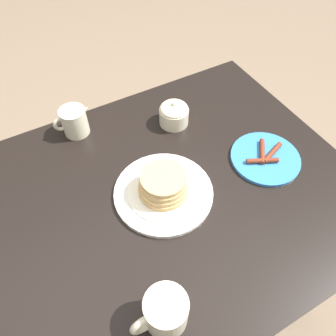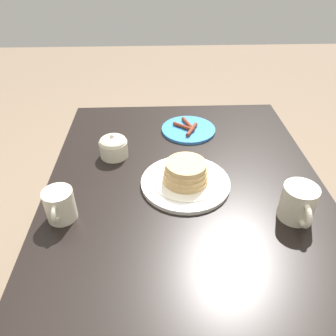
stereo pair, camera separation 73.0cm
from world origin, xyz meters
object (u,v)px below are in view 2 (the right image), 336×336
Objects in this scene: pancake_plate at (184,177)px; coffee_mug at (298,203)px; sugar_bowl at (113,146)px; side_plate_bacon at (188,129)px; creamer_pitcher at (60,204)px.

pancake_plate is 2.14× the size of coffee_mug.
pancake_plate is 0.27m from sugar_bowl.
side_plate_bacon is 2.18× the size of sugar_bowl.
pancake_plate is 0.35m from creamer_pitcher.
pancake_plate is 1.32× the size of side_plate_bacon.
pancake_plate is 0.31m from side_plate_bacon.
side_plate_bacon is 0.57m from creamer_pitcher.
coffee_mug is 1.34× the size of sugar_bowl.
sugar_bowl is (-0.28, 0.11, -0.01)m from creamer_pitcher.
side_plate_bacon is 0.51m from coffee_mug.
coffee_mug is at bearing 87.69° from creamer_pitcher.
pancake_plate is 0.31m from coffee_mug.
creamer_pitcher reaches higher than side_plate_bacon.
creamer_pitcher is 1.27× the size of sugar_bowl.
sugar_bowl is (-0.16, -0.22, 0.01)m from pancake_plate.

